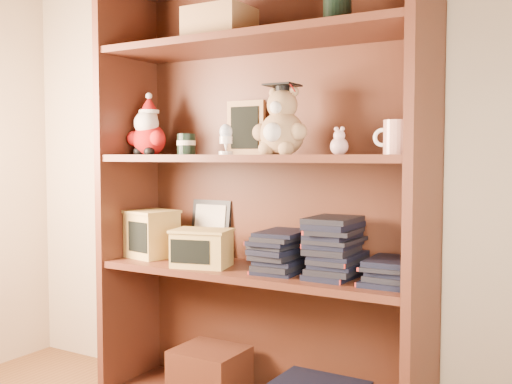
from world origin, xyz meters
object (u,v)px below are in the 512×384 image
bookcase (263,203)px  teacher_mug (396,137)px  treats_box (152,233)px  grad_teddy_bear (281,127)px

bookcase → teacher_mug: bearing=-5.8°
treats_box → grad_teddy_bear: bearing=-0.7°
grad_teddy_bear → teacher_mug: bearing=1.1°
bookcase → teacher_mug: bookcase is taller
teacher_mug → treats_box: bearing=-180.0°
grad_teddy_bear → treats_box: size_ratio=1.24×
grad_teddy_bear → treats_box: grad_teddy_bear is taller
teacher_mug → treats_box: (-0.97, -0.00, -0.36)m
grad_teddy_bear → teacher_mug: size_ratio=2.06×
grad_teddy_bear → bookcase: bearing=151.2°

